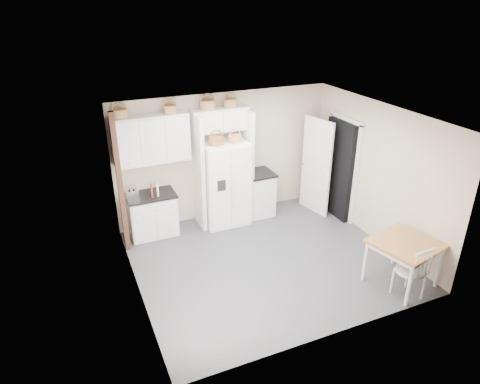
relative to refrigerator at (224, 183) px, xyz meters
name	(u,v)px	position (x,y,z in m)	size (l,w,h in m)	color
floor	(266,260)	(0.15, -1.64, -0.87)	(4.50, 4.50, 0.00)	#34333D
ceiling	(271,117)	(0.15, -1.64, 1.73)	(4.50, 4.50, 0.00)	white
wall_back	(224,156)	(0.15, 0.36, 0.43)	(4.50, 4.50, 0.00)	tan
wall_left	(132,220)	(-2.10, -1.64, 0.43)	(4.00, 4.00, 0.00)	tan
wall_right	(377,174)	(2.40, -1.64, 0.43)	(4.00, 4.00, 0.00)	tan
refrigerator	(224,183)	(0.00, 0.00, 0.00)	(0.90, 0.72, 1.73)	white
base_cab_left	(153,215)	(-1.48, 0.06, -0.45)	(0.89, 0.56, 0.82)	silver
base_cab_right	(259,194)	(0.81, 0.06, -0.41)	(0.51, 0.62, 0.91)	silver
dining_table	(402,263)	(1.85, -3.09, -0.48)	(0.93, 0.93, 0.77)	#9A602B
windsor_chair	(410,270)	(1.72, -3.39, -0.38)	(0.47, 0.43, 0.96)	silver
counter_left	(151,195)	(-1.48, 0.06, -0.02)	(0.93, 0.60, 0.04)	black
counter_right	(259,173)	(0.81, 0.06, 0.06)	(0.56, 0.66, 0.04)	black
toaster	(132,194)	(-1.83, 0.04, 0.08)	(0.23, 0.13, 0.16)	silver
cookbook_red	(152,191)	(-1.46, -0.02, 0.11)	(0.03, 0.15, 0.23)	maroon
cookbook_cream	(158,190)	(-1.35, -0.02, 0.11)	(0.03, 0.15, 0.23)	silver
basket_upper_a	(120,114)	(-1.85, 0.19, 1.56)	(0.27, 0.27, 0.15)	olive
basket_upper_c	(170,109)	(-0.96, 0.19, 1.55)	(0.25, 0.25, 0.14)	olive
basket_bridge_a	(208,105)	(-0.24, 0.19, 1.57)	(0.30, 0.30, 0.17)	olive
basket_bridge_b	(230,103)	(0.22, 0.19, 1.56)	(0.26, 0.26, 0.15)	olive
basket_fridge_a	(216,141)	(-0.19, -0.10, 0.94)	(0.29, 0.29, 0.16)	brown
basket_fridge_b	(235,139)	(0.19, -0.10, 0.94)	(0.26, 0.26, 0.14)	olive
upper_cabinet	(151,139)	(-1.35, 0.19, 1.03)	(1.40, 0.34, 0.90)	silver
bridge_cabinet	(220,119)	(0.00, 0.19, 1.26)	(1.12, 0.34, 0.45)	silver
fridge_panel_left	(199,173)	(-0.51, 0.06, 0.28)	(0.08, 0.60, 2.30)	silver
fridge_panel_right	(246,165)	(0.51, 0.06, 0.28)	(0.08, 0.60, 2.30)	silver
trim_post	(120,185)	(-2.05, -0.29, 0.43)	(0.09, 0.09, 2.60)	black
doorway_void	(340,170)	(2.31, -0.64, 0.16)	(0.18, 0.85, 2.05)	black
door_slab	(316,167)	(1.95, -0.30, 0.16)	(0.80, 0.04, 2.05)	white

